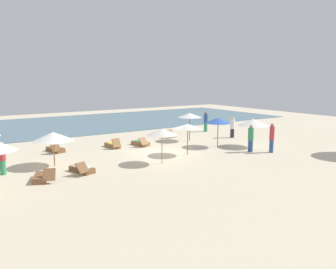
{
  "coord_description": "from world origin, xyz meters",
  "views": [
    {
      "loc": [
        -12.11,
        -19.0,
        4.97
      ],
      "look_at": [
        0.73,
        0.3,
        1.1
      ],
      "focal_mm": 36.78,
      "sensor_mm": 36.0,
      "label": 1
    }
  ],
  "objects_px": {
    "umbrella_3": "(162,132)",
    "umbrella_7": "(218,121)",
    "umbrella_5": "(190,115)",
    "umbrella_0": "(253,122)",
    "lounger_3": "(168,135)",
    "lounger_5": "(113,145)",
    "person_2": "(2,158)",
    "person_3": "(251,138)",
    "person_4": "(206,122)",
    "lounger_4": "(82,169)",
    "umbrella_4": "(53,136)",
    "umbrella_2": "(188,126)",
    "person_0": "(272,137)",
    "lounger_0": "(55,149)",
    "lounger_1": "(141,143)",
    "person_1": "(232,127)",
    "lounger_2": "(41,177)"
  },
  "relations": [
    {
      "from": "lounger_3",
      "to": "lounger_5",
      "type": "bearing_deg",
      "value": -164.59
    },
    {
      "from": "umbrella_7",
      "to": "lounger_0",
      "type": "distance_m",
      "value": 11.46
    },
    {
      "from": "umbrella_3",
      "to": "person_3",
      "type": "bearing_deg",
      "value": -5.58
    },
    {
      "from": "person_4",
      "to": "umbrella_5",
      "type": "bearing_deg",
      "value": -144.64
    },
    {
      "from": "lounger_1",
      "to": "lounger_3",
      "type": "bearing_deg",
      "value": 28.57
    },
    {
      "from": "umbrella_2",
      "to": "person_3",
      "type": "distance_m",
      "value": 4.47
    },
    {
      "from": "umbrella_5",
      "to": "person_3",
      "type": "relative_size",
      "value": 1.2
    },
    {
      "from": "umbrella_7",
      "to": "lounger_5",
      "type": "xyz_separation_m",
      "value": [
        -6.46,
        3.91,
        -1.73
      ]
    },
    {
      "from": "lounger_3",
      "to": "lounger_4",
      "type": "relative_size",
      "value": 0.99
    },
    {
      "from": "umbrella_2",
      "to": "person_3",
      "type": "height_order",
      "value": "umbrella_2"
    },
    {
      "from": "umbrella_3",
      "to": "lounger_3",
      "type": "xyz_separation_m",
      "value": [
        5.35,
        7.43,
        -1.69
      ]
    },
    {
      "from": "lounger_1",
      "to": "person_1",
      "type": "relative_size",
      "value": 1.04
    },
    {
      "from": "umbrella_3",
      "to": "person_1",
      "type": "relative_size",
      "value": 1.2
    },
    {
      "from": "person_2",
      "to": "person_4",
      "type": "bearing_deg",
      "value": 16.37
    },
    {
      "from": "lounger_4",
      "to": "person_0",
      "type": "distance_m",
      "value": 12.48
    },
    {
      "from": "umbrella_0",
      "to": "lounger_3",
      "type": "xyz_separation_m",
      "value": [
        -2.78,
        6.86,
        -1.6
      ]
    },
    {
      "from": "umbrella_7",
      "to": "person_1",
      "type": "bearing_deg",
      "value": 31.43
    },
    {
      "from": "umbrella_5",
      "to": "lounger_0",
      "type": "xyz_separation_m",
      "value": [
        -10.06,
        1.66,
        -1.85
      ]
    },
    {
      "from": "lounger_1",
      "to": "lounger_4",
      "type": "xyz_separation_m",
      "value": [
        -6.14,
        -4.66,
        -0.0
      ]
    },
    {
      "from": "person_0",
      "to": "person_2",
      "type": "distance_m",
      "value": 16.31
    },
    {
      "from": "person_0",
      "to": "lounger_5",
      "type": "bearing_deg",
      "value": 137.8
    },
    {
      "from": "lounger_4",
      "to": "lounger_5",
      "type": "distance_m",
      "value": 6.57
    },
    {
      "from": "umbrella_2",
      "to": "lounger_1",
      "type": "height_order",
      "value": "umbrella_2"
    },
    {
      "from": "lounger_4",
      "to": "person_3",
      "type": "distance_m",
      "value": 11.31
    },
    {
      "from": "lounger_0",
      "to": "person_2",
      "type": "relative_size",
      "value": 0.99
    },
    {
      "from": "umbrella_3",
      "to": "umbrella_5",
      "type": "height_order",
      "value": "umbrella_5"
    },
    {
      "from": "umbrella_2",
      "to": "umbrella_7",
      "type": "distance_m",
      "value": 3.54
    },
    {
      "from": "umbrella_2",
      "to": "person_0",
      "type": "xyz_separation_m",
      "value": [
        5.09,
        -2.54,
        -0.85
      ]
    },
    {
      "from": "lounger_0",
      "to": "person_4",
      "type": "relative_size",
      "value": 0.95
    },
    {
      "from": "person_0",
      "to": "person_2",
      "type": "xyz_separation_m",
      "value": [
        -15.78,
        4.13,
        -0.14
      ]
    },
    {
      "from": "lounger_0",
      "to": "person_0",
      "type": "relative_size",
      "value": 0.88
    },
    {
      "from": "umbrella_7",
      "to": "lounger_5",
      "type": "relative_size",
      "value": 1.28
    },
    {
      "from": "umbrella_2",
      "to": "lounger_4",
      "type": "distance_m",
      "value": 7.36
    },
    {
      "from": "umbrella_7",
      "to": "lounger_3",
      "type": "relative_size",
      "value": 1.19
    },
    {
      "from": "person_0",
      "to": "person_2",
      "type": "height_order",
      "value": "person_0"
    },
    {
      "from": "person_3",
      "to": "lounger_0",
      "type": "bearing_deg",
      "value": 146.33
    },
    {
      "from": "person_3",
      "to": "person_4",
      "type": "distance_m",
      "value": 9.08
    },
    {
      "from": "person_0",
      "to": "person_1",
      "type": "relative_size",
      "value": 1.14
    },
    {
      "from": "person_0",
      "to": "person_3",
      "type": "height_order",
      "value": "person_0"
    },
    {
      "from": "lounger_5",
      "to": "person_2",
      "type": "bearing_deg",
      "value": -156.97
    },
    {
      "from": "lounger_5",
      "to": "umbrella_3",
      "type": "bearing_deg",
      "value": -85.66
    },
    {
      "from": "person_1",
      "to": "lounger_4",
      "type": "bearing_deg",
      "value": -166.58
    },
    {
      "from": "umbrella_5",
      "to": "lounger_1",
      "type": "height_order",
      "value": "umbrella_5"
    },
    {
      "from": "umbrella_2",
      "to": "person_1",
      "type": "relative_size",
      "value": 1.18
    },
    {
      "from": "lounger_1",
      "to": "umbrella_4",
      "type": "bearing_deg",
      "value": -160.08
    },
    {
      "from": "person_2",
      "to": "umbrella_4",
      "type": "bearing_deg",
      "value": 5.64
    },
    {
      "from": "lounger_1",
      "to": "lounger_2",
      "type": "distance_m",
      "value": 9.68
    },
    {
      "from": "umbrella_5",
      "to": "umbrella_7",
      "type": "height_order",
      "value": "umbrella_5"
    },
    {
      "from": "umbrella_3",
      "to": "umbrella_4",
      "type": "distance_m",
      "value": 6.1
    },
    {
      "from": "umbrella_3",
      "to": "umbrella_7",
      "type": "relative_size",
      "value": 0.98
    }
  ]
}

